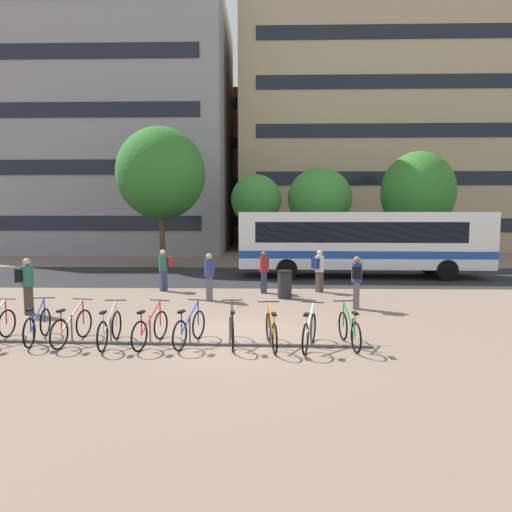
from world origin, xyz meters
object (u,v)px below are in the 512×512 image
parked_bicycle_red_4 (151,329)px  parked_bicycle_green_9 (349,330)px  parked_bicycle_red_2 (72,327)px  street_tree_2 (256,200)px  parked_bicycle_silver_3 (110,329)px  trash_bin (285,284)px  commuter_red_pack_5 (164,267)px  city_bus (363,241)px  parked_bicycle_white_8 (309,332)px  street_tree_1 (161,174)px  parked_bicycle_blue_1 (38,326)px  street_tree_0 (320,198)px  parked_bicycle_blue_5 (190,329)px  parked_bicycle_black_6 (232,329)px  commuter_black_pack_1 (357,279)px  street_tree_3 (418,193)px  commuter_black_pack_4 (264,269)px  commuter_grey_pack_0 (209,273)px  commuter_navy_pack_3 (319,268)px  commuter_black_pack_2 (26,282)px  parked_bicycle_orange_7 (271,331)px

parked_bicycle_red_4 → parked_bicycle_green_9: size_ratio=0.98×
parked_bicycle_red_2 → street_tree_2: 19.27m
parked_bicycle_silver_3 → trash_bin: size_ratio=1.67×
commuter_red_pack_5 → city_bus: bearing=164.6°
city_bus → parked_bicycle_red_2: 14.88m
city_bus → parked_bicycle_white_8: city_bus is taller
street_tree_1 → parked_bicycle_white_8: bearing=-65.3°
parked_bicycle_blue_1 → commuter_red_pack_5: size_ratio=1.02×
city_bus → parked_bicycle_red_2: (-9.44, -11.42, -1.39)m
street_tree_1 → street_tree_0: bearing=20.0°
parked_bicycle_green_9 → city_bus: bearing=-20.1°
parked_bicycle_blue_5 → parked_bicycle_black_6: (1.02, -0.02, 0.00)m
city_bus → commuter_black_pack_1: size_ratio=7.00×
city_bus → street_tree_2: size_ratio=2.12×
street_tree_0 → street_tree_2: street_tree_0 is taller
parked_bicycle_white_8 → commuter_red_pack_5: commuter_red_pack_5 is taller
parked_bicycle_red_4 → street_tree_3: (12.26, 17.75, 4.08)m
commuter_black_pack_4 → parked_bicycle_red_2: bearing=-23.9°
commuter_red_pack_5 → street_tree_3: street_tree_3 is taller
parked_bicycle_red_2 → trash_bin: 7.84m
commuter_grey_pack_0 → trash_bin: commuter_grey_pack_0 is taller
parked_bicycle_blue_5 → commuter_navy_pack_3: (3.91, 7.10, 0.58)m
commuter_black_pack_2 → street_tree_0: bearing=21.5°
city_bus → street_tree_1: street_tree_1 is taller
trash_bin → street_tree_2: bearing=96.0°
commuter_black_pack_1 → parked_bicycle_silver_3: bearing=134.0°
parked_bicycle_silver_3 → parked_bicycle_green_9: 5.62m
parked_bicycle_orange_7 → city_bus: bearing=-29.1°
parked_bicycle_red_2 → commuter_black_pack_1: bearing=-54.4°
commuter_black_pack_2 → street_tree_1: 13.09m
parked_bicycle_orange_7 → commuter_grey_pack_0: commuter_grey_pack_0 is taller
parked_bicycle_green_9 → street_tree_0: 19.24m
parked_bicycle_blue_1 → street_tree_2: size_ratio=0.30×
parked_bicycle_blue_1 → commuter_navy_pack_3: size_ratio=1.02×
parked_bicycle_red_2 → street_tree_0: size_ratio=0.28×
street_tree_0 → street_tree_2: size_ratio=1.08×
parked_bicycle_red_2 → street_tree_2: street_tree_2 is taller
parked_bicycle_red_2 → commuter_red_pack_5: 7.24m
parked_bicycle_red_2 → street_tree_0: bearing=-15.4°
street_tree_3 → parked_bicycle_red_4: bearing=-124.6°
commuter_navy_pack_3 → parked_bicycle_red_2: bearing=-177.1°
parked_bicycle_blue_1 → parked_bicycle_red_2: 0.90m
commuter_red_pack_5 → street_tree_1: size_ratio=0.21×
commuter_red_pack_5 → commuter_grey_pack_0: bearing=96.6°
commuter_grey_pack_0 → commuter_black_pack_2: size_ratio=0.98×
city_bus → commuter_black_pack_2: (-12.17, -8.47, -0.77)m
street_tree_0 → commuter_grey_pack_0: bearing=-112.4°
street_tree_1 → commuter_navy_pack_3: bearing=-44.8°
trash_bin → street_tree_1: bearing=125.7°
parked_bicycle_blue_1 → commuter_black_pack_1: commuter_black_pack_1 is taller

